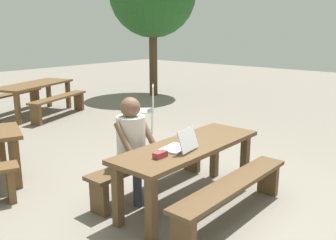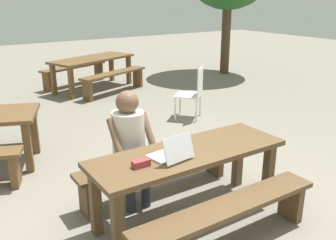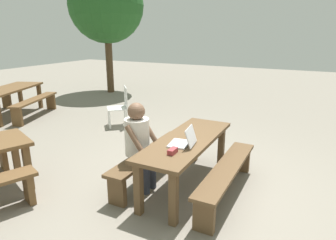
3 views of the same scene
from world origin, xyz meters
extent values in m
plane|color=gray|center=(0.00, 0.00, 0.00)|extent=(30.00, 30.00, 0.00)
cube|color=brown|center=(0.00, 0.00, 0.70)|extent=(1.95, 0.66, 0.05)
cube|color=brown|center=(-0.88, -0.23, 0.34)|extent=(0.09, 0.09, 0.67)
cube|color=brown|center=(0.88, -0.23, 0.34)|extent=(0.09, 0.09, 0.67)
cube|color=brown|center=(-0.88, 0.23, 0.34)|extent=(0.09, 0.09, 0.67)
cube|color=brown|center=(0.88, 0.23, 0.34)|extent=(0.09, 0.09, 0.67)
cube|color=brown|center=(0.00, -0.58, 0.41)|extent=(1.87, 0.30, 0.05)
cube|color=brown|center=(-0.84, -0.58, 0.19)|extent=(0.08, 0.24, 0.38)
cube|color=brown|center=(0.84, -0.58, 0.19)|extent=(0.08, 0.24, 0.38)
cube|color=brown|center=(0.00, 0.58, 0.41)|extent=(1.87, 0.30, 0.05)
cube|color=brown|center=(-0.84, 0.58, 0.19)|extent=(0.08, 0.24, 0.38)
cube|color=brown|center=(0.84, 0.58, 0.19)|extent=(0.08, 0.24, 0.38)
cube|color=silver|center=(-0.25, 0.00, 0.73)|extent=(0.35, 0.28, 0.02)
cube|color=silver|center=(-0.23, -0.15, 0.85)|extent=(0.33, 0.13, 0.23)
cube|color=#0F1933|center=(-0.23, -0.15, 0.85)|extent=(0.30, 0.11, 0.21)
cube|color=#993338|center=(-0.55, -0.06, 0.75)|extent=(0.16, 0.07, 0.06)
cylinder|color=#333847|center=(-0.43, 0.40, 0.21)|extent=(0.10, 0.10, 0.43)
cylinder|color=#333847|center=(-0.25, 0.40, 0.21)|extent=(0.10, 0.10, 0.43)
cube|color=#333847|center=(-0.34, 0.49, 0.47)|extent=(0.28, 0.28, 0.12)
cylinder|color=silver|center=(-0.34, 0.58, 0.76)|extent=(0.33, 0.33, 0.50)
cylinder|color=brown|center=(-0.53, 0.48, 0.78)|extent=(0.07, 0.32, 0.41)
cylinder|color=brown|center=(-0.16, 0.48, 0.78)|extent=(0.07, 0.32, 0.41)
sphere|color=brown|center=(-0.34, 0.58, 1.11)|extent=(0.23, 0.23, 0.23)
cube|color=white|center=(1.87, 2.57, 0.42)|extent=(0.62, 0.62, 0.02)
cube|color=white|center=(2.01, 2.41, 0.68)|extent=(0.34, 0.31, 0.48)
cylinder|color=white|center=(1.88, 2.84, 0.21)|extent=(0.04, 0.04, 0.41)
cylinder|color=white|center=(1.60, 2.58, 0.21)|extent=(0.04, 0.04, 0.41)
cylinder|color=white|center=(2.14, 2.56, 0.21)|extent=(0.04, 0.04, 0.41)
cylinder|color=white|center=(1.85, 2.30, 0.21)|extent=(0.04, 0.04, 0.41)
cube|color=brown|center=(1.29, 5.52, 0.71)|extent=(2.15, 1.44, 0.05)
cube|color=brown|center=(2.23, 5.56, 0.34)|extent=(0.12, 0.12, 0.69)
cube|color=brown|center=(2.03, 6.12, 0.34)|extent=(0.12, 0.12, 0.69)
cube|color=brown|center=(1.52, 4.90, 0.46)|extent=(1.79, 0.91, 0.05)
cube|color=brown|center=(0.77, 4.62, 0.22)|extent=(0.16, 0.25, 0.43)
cube|color=brown|center=(2.27, 5.18, 0.22)|extent=(0.16, 0.25, 0.43)
cube|color=brown|center=(1.80, 6.43, 0.22)|extent=(0.16, 0.25, 0.43)
cube|color=brown|center=(-1.07, 1.90, 0.33)|extent=(0.12, 0.12, 0.65)
cube|color=brown|center=(-0.85, 2.46, 0.33)|extent=(0.12, 0.12, 0.65)
cube|color=brown|center=(-1.30, 1.63, 0.20)|extent=(0.16, 0.25, 0.40)
cube|color=brown|center=(-0.82, 2.82, 0.20)|extent=(0.16, 0.25, 0.40)
cylinder|color=#4C3823|center=(5.08, 5.24, 1.11)|extent=(0.24, 0.24, 2.22)
sphere|color=#235623|center=(5.08, 5.24, 2.98)|extent=(2.53, 2.53, 2.53)
camera|label=1|loc=(-3.17, -2.40, 1.97)|focal=39.64mm
camera|label=2|loc=(-1.96, -2.63, 2.14)|focal=40.02mm
camera|label=3|loc=(-3.50, -1.51, 2.12)|focal=31.74mm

